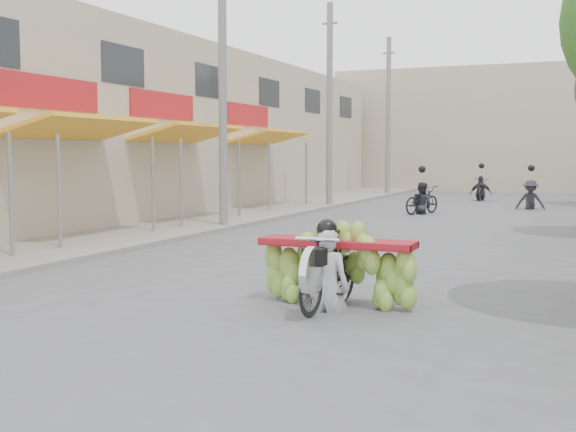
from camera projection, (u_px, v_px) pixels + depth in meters
The scene contains 11 objects.
ground at pixel (146, 362), 7.37m from camera, with size 120.00×120.00×0.00m, color #55555A.
sidewalk_left at pixel (223, 216), 23.84m from camera, with size 4.00×60.00×0.12m, color gray.
shophouse_row_left at pixel (79, 128), 24.56m from camera, with size 9.77×40.00×6.00m.
far_building at pixel (514, 130), 42.02m from camera, with size 20.00×6.00×7.00m, color #B1A38C.
utility_pole_mid at pixel (223, 85), 20.13m from camera, with size 0.60×0.24×8.00m.
utility_pole_far at pixel (329, 105), 28.41m from camera, with size 0.60×0.24×8.00m.
utility_pole_back at pixel (388, 116), 36.68m from camera, with size 0.60×0.24×8.00m.
banana_motorbike at pixel (332, 258), 9.89m from camera, with size 2.20×1.92×2.11m.
bg_motorbike_a at pixel (422, 193), 25.41m from camera, with size 1.28×1.88×1.95m.
bg_motorbike_b at pixel (531, 187), 27.54m from camera, with size 1.10×1.57×1.95m.
bg_motorbike_c at pixel (481, 183), 32.71m from camera, with size 1.00×1.79×1.95m.
Camera 1 is at (4.12, -6.10, 2.12)m, focal length 45.00 mm.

